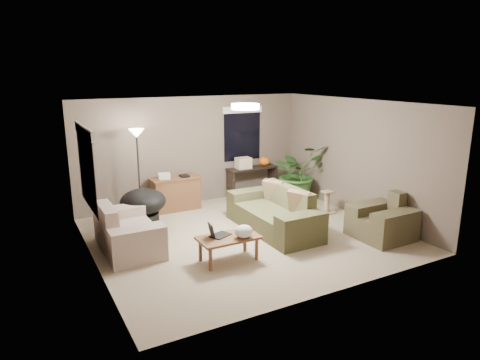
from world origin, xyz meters
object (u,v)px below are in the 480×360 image
floor_lamp (137,144)px  houseplant (297,179)px  desk (176,193)px  papasan_chair (143,205)px  loveseat (127,234)px  console_table (252,179)px  coffee_table (229,240)px  main_sofa (275,215)px  cat_scratching_post (327,204)px  armchair (382,222)px

floor_lamp → houseplant: size_ratio=1.39×
desk → papasan_chair: size_ratio=0.95×
loveseat → console_table: 4.03m
coffee_table → console_table: console_table is taller
loveseat → houseplant: bearing=12.9°
houseplant → coffee_table: bearing=-143.2°
main_sofa → cat_scratching_post: main_sofa is taller
loveseat → coffee_table: 1.85m
armchair → main_sofa: bearing=139.8°
armchair → cat_scratching_post: (0.03, 1.63, -0.08)m
armchair → houseplant: houseplant is taller
loveseat → desk: 2.34m
main_sofa → papasan_chair: size_ratio=1.91×
main_sofa → armchair: same height
desk → console_table: 2.04m
houseplant → main_sofa: bearing=-137.7°
papasan_chair → houseplant: size_ratio=0.84×
armchair → floor_lamp: 5.09m
papasan_chair → floor_lamp: 1.30m
armchair → desk: (-2.81, 3.46, 0.08)m
desk → cat_scratching_post: (2.84, -1.83, -0.16)m
papasan_chair → floor_lamp: size_ratio=0.60×
console_table → coffee_table: bearing=-125.9°
cat_scratching_post → loveseat: bearing=178.9°
console_table → papasan_chair: size_ratio=1.13×
main_sofa → console_table: main_sofa is taller
floor_lamp → houseplant: (3.68, -0.56, -1.06)m
armchair → houseplant: (0.01, 2.72, 0.24)m
papasan_chair → armchair: bearing=-34.9°
armchair → console_table: (-0.78, 3.54, 0.14)m
houseplant → cat_scratching_post: houseplant is taller
houseplant → armchair: bearing=-90.2°
loveseat → cat_scratching_post: loveseat is taller
main_sofa → coffee_table: 1.68m
main_sofa → papasan_chair: main_sofa is taller
houseplant → floor_lamp: bearing=171.3°
floor_lamp → papasan_chair: bearing=-100.3°
desk → houseplant: bearing=-14.7°
console_table → houseplant: houseplant is taller
loveseat → floor_lamp: (0.69, 1.57, 1.30)m
armchair → desk: bearing=129.1°
main_sofa → cat_scratching_post: (1.57, 0.32, -0.08)m
desk → console_table: size_ratio=0.85×
console_table → houseplant: (0.78, -0.82, 0.10)m
papasan_chair → houseplant: houseplant is taller
papasan_chair → houseplant: 3.80m
loveseat → floor_lamp: floor_lamp is taller
papasan_chair → cat_scratching_post: 3.95m
main_sofa → armchair: size_ratio=2.20×
main_sofa → houseplant: (1.55, 1.41, 0.24)m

